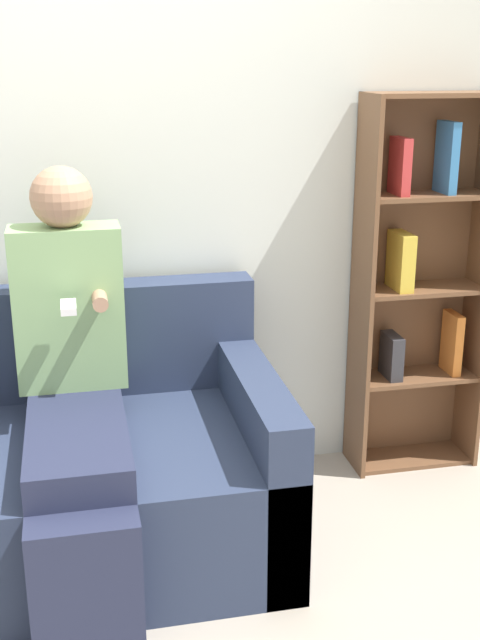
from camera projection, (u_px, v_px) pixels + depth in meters
back_wall at (72, 168)px, 2.96m from camera, size 10.00×0.06×2.55m
couch at (12, 481)px, 2.75m from camera, size 1.84×0.94×0.86m
adult_seated at (73, 379)px, 2.61m from camera, size 0.38×0.91×1.32m
bookshelf at (417, 282)px, 3.27m from camera, size 0.52×0.23×1.54m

